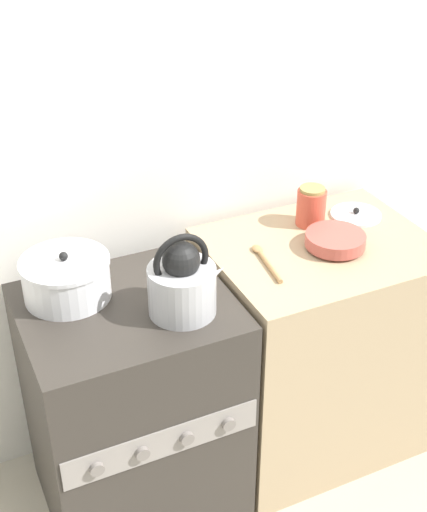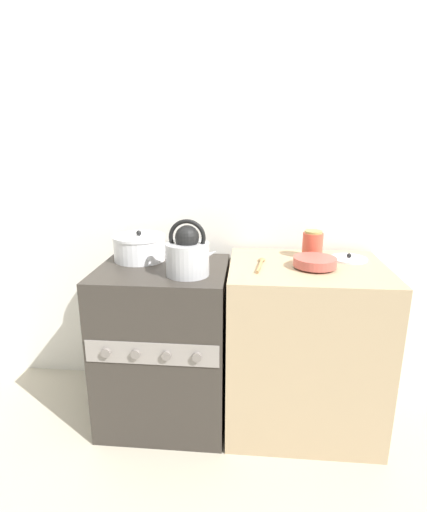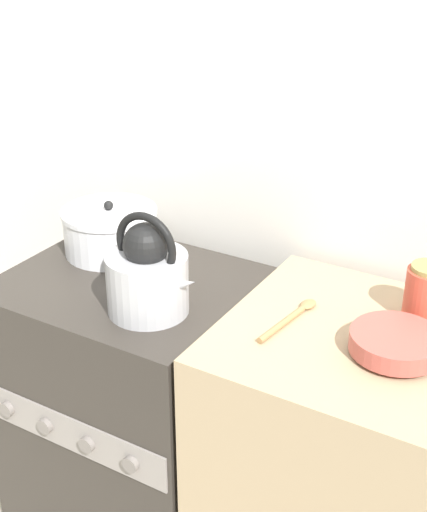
% 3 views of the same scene
% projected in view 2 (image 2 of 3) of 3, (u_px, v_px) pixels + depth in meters
% --- Properties ---
extents(ground_plane, '(12.00, 12.00, 0.00)m').
position_uv_depth(ground_plane, '(156.00, 449.00, 1.99)').
color(ground_plane, '#B2A893').
extents(wall_back, '(7.00, 0.06, 2.50)m').
position_uv_depth(wall_back, '(175.00, 183.00, 2.30)').
color(wall_back, silver).
rests_on(wall_back, ground_plane).
extents(stove, '(0.66, 0.59, 0.86)m').
position_uv_depth(stove, '(165.00, 344.00, 2.14)').
color(stove, '#332D28').
rests_on(stove, ground_plane).
extents(counter, '(0.77, 0.62, 0.89)m').
position_uv_depth(counter, '(302.00, 346.00, 2.10)').
color(counter, tan).
rests_on(counter, ground_plane).
extents(kettle, '(0.25, 0.21, 0.27)m').
position_uv_depth(kettle, '(188.00, 254.00, 1.88)').
color(kettle, '#B2B2B7').
rests_on(kettle, stove).
extents(cooking_pot, '(0.28, 0.28, 0.16)m').
position_uv_depth(cooking_pot, '(140.00, 248.00, 2.14)').
color(cooking_pot, silver).
rests_on(cooking_pot, stove).
extents(enamel_bowl, '(0.21, 0.21, 0.05)m').
position_uv_depth(enamel_bowl, '(315.00, 262.00, 1.93)').
color(enamel_bowl, '#B75147').
rests_on(enamel_bowl, counter).
extents(storage_jar, '(0.11, 0.11, 0.15)m').
position_uv_depth(storage_jar, '(313.00, 245.00, 2.10)').
color(storage_jar, '#CC4C38').
rests_on(storage_jar, counter).
extents(loose_pot_lid, '(0.19, 0.19, 0.03)m').
position_uv_depth(loose_pot_lid, '(349.00, 259.00, 2.08)').
color(loose_pot_lid, silver).
rests_on(loose_pot_lid, counter).
extents(wooden_spoon, '(0.06, 0.24, 0.02)m').
position_uv_depth(wooden_spoon, '(260.00, 264.00, 1.98)').
color(wooden_spoon, '#A37A4C').
rests_on(wooden_spoon, counter).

